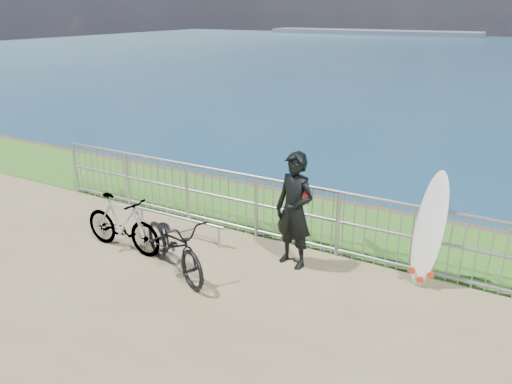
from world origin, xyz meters
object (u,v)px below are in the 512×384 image
Objects in this scene: surfboard at (429,234)px; surfer at (294,211)px; bicycle_far at (122,223)px; bicycle_near at (174,244)px.

surfer is at bearing -166.76° from surfboard.
bicycle_far is at bearing -163.03° from surfboard.
surfboard reaches higher than bicycle_far.
surfer is 2.87m from bicycle_far.
bicycle_far is at bearing -147.00° from surfer.
surfboard is 0.95× the size of bicycle_near.
surfboard is at bearing 26.68° from surfer.
surfboard is 1.08× the size of bicycle_far.
surfer is 1.15× the size of bicycle_far.
surfer is 1.01× the size of bicycle_near.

